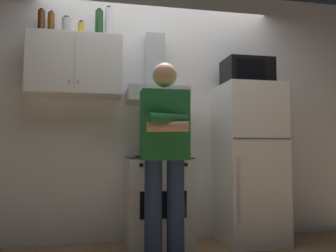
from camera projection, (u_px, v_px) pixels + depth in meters
back_wall_tiled at (157, 111)px, 3.80m from camera, size 4.80×0.10×2.70m
upper_cabinet at (75, 66)px, 3.44m from camera, size 0.90×0.37×0.60m
stove_oven at (158, 202)px, 3.39m from camera, size 0.60×0.62×0.87m
range_hood at (156, 85)px, 3.59m from camera, size 0.60×0.44×0.75m
refrigerator at (249, 163)px, 3.60m from camera, size 0.60×0.62×1.60m
microwave at (247, 73)px, 3.69m from camera, size 0.48×0.37×0.28m
person_standing at (165, 154)px, 2.82m from camera, size 0.38×0.33×1.64m
cooking_pot at (174, 150)px, 3.33m from camera, size 0.28×0.18×0.11m
bottle_vodka_clear at (109, 23)px, 3.56m from camera, size 0.07×0.07×0.34m
bottle_spice_jar at (81, 29)px, 3.46m from camera, size 0.06×0.06×0.15m
bottle_beer_brown at (51, 24)px, 3.46m from camera, size 0.07×0.07×0.25m
bottle_rum_dark at (41, 22)px, 3.43m from camera, size 0.07×0.07×0.26m
bottle_canister_steel at (66, 27)px, 3.45m from camera, size 0.09×0.09×0.19m
bottle_wine_green at (99, 24)px, 3.53m from camera, size 0.08×0.08×0.30m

